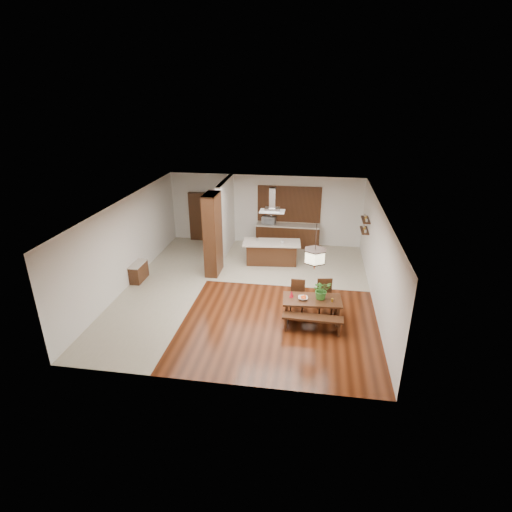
% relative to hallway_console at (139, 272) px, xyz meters
% --- Properties ---
extents(room_shell, '(9.00, 9.04, 2.92)m').
position_rel_hallway_console_xyz_m(room_shell, '(3.81, -0.20, 1.75)').
color(room_shell, '#38170A').
rests_on(room_shell, ground).
extents(tile_hallway, '(2.50, 9.00, 0.01)m').
position_rel_hallway_console_xyz_m(tile_hallway, '(1.06, -0.20, -0.31)').
color(tile_hallway, '#BCB39C').
rests_on(tile_hallway, ground).
extents(tile_kitchen, '(5.50, 4.00, 0.01)m').
position_rel_hallway_console_xyz_m(tile_kitchen, '(5.06, 2.30, -0.31)').
color(tile_kitchen, '#BCB39C').
rests_on(tile_kitchen, ground).
extents(soffit_band, '(8.00, 9.00, 0.02)m').
position_rel_hallway_console_xyz_m(soffit_band, '(3.81, -0.20, 2.57)').
color(soffit_band, '#39210E').
rests_on(soffit_band, room_shell).
extents(partition_pier, '(0.45, 1.00, 2.90)m').
position_rel_hallway_console_xyz_m(partition_pier, '(2.41, 1.00, 1.14)').
color(partition_pier, black).
rests_on(partition_pier, ground).
extents(partition_stub, '(0.18, 2.40, 2.90)m').
position_rel_hallway_console_xyz_m(partition_stub, '(2.41, 3.10, 1.14)').
color(partition_stub, silver).
rests_on(partition_stub, ground).
extents(hallway_console, '(0.37, 0.88, 0.63)m').
position_rel_hallway_console_xyz_m(hallway_console, '(0.00, 0.00, 0.00)').
color(hallway_console, black).
rests_on(hallway_console, ground).
extents(hallway_doorway, '(1.10, 0.20, 2.10)m').
position_rel_hallway_console_xyz_m(hallway_doorway, '(1.11, 4.20, 0.74)').
color(hallway_doorway, black).
rests_on(hallway_doorway, ground).
extents(rear_counter, '(2.60, 0.62, 0.95)m').
position_rel_hallway_console_xyz_m(rear_counter, '(4.81, 4.00, 0.16)').
color(rear_counter, black).
rests_on(rear_counter, ground).
extents(kitchen_window, '(2.60, 0.08, 1.50)m').
position_rel_hallway_console_xyz_m(kitchen_window, '(4.81, 4.26, 1.44)').
color(kitchen_window, '#995F2E').
rests_on(kitchen_window, room_shell).
extents(shelf_lower, '(0.26, 0.90, 0.04)m').
position_rel_hallway_console_xyz_m(shelf_lower, '(7.68, 2.40, 1.08)').
color(shelf_lower, black).
rests_on(shelf_lower, room_shell).
extents(shelf_upper, '(0.26, 0.90, 0.04)m').
position_rel_hallway_console_xyz_m(shelf_upper, '(7.68, 2.40, 1.49)').
color(shelf_upper, black).
rests_on(shelf_upper, room_shell).
extents(dining_table, '(1.68, 0.93, 0.68)m').
position_rel_hallway_console_xyz_m(dining_table, '(5.94, -1.70, 0.19)').
color(dining_table, black).
rests_on(dining_table, ground).
extents(dining_bench, '(1.65, 0.42, 0.46)m').
position_rel_hallway_console_xyz_m(dining_bench, '(5.98, -2.29, -0.08)').
color(dining_bench, black).
rests_on(dining_bench, ground).
extents(dining_chair_left, '(0.43, 0.43, 0.94)m').
position_rel_hallway_console_xyz_m(dining_chair_left, '(5.49, -1.23, 0.15)').
color(dining_chair_left, black).
rests_on(dining_chair_left, ground).
extents(dining_chair_right, '(0.50, 0.50, 0.99)m').
position_rel_hallway_console_xyz_m(dining_chair_right, '(6.31, -1.17, 0.18)').
color(dining_chair_right, black).
rests_on(dining_chair_right, ground).
extents(pendant_lantern, '(0.64, 0.64, 1.31)m').
position_rel_hallway_console_xyz_m(pendant_lantern, '(5.94, -1.70, 1.93)').
color(pendant_lantern, '#F3ECBA').
rests_on(pendant_lantern, room_shell).
extents(foliage_plant, '(0.62, 0.58, 0.56)m').
position_rel_hallway_console_xyz_m(foliage_plant, '(6.18, -1.64, 0.64)').
color(foliage_plant, '#347527').
rests_on(foliage_plant, dining_table).
extents(fruit_bowl, '(0.30, 0.30, 0.07)m').
position_rel_hallway_console_xyz_m(fruit_bowl, '(5.68, -1.75, 0.40)').
color(fruit_bowl, '#B9B0A1').
rests_on(fruit_bowl, dining_table).
extents(napkin_cone, '(0.14, 0.14, 0.19)m').
position_rel_hallway_console_xyz_m(napkin_cone, '(5.35, -1.67, 0.46)').
color(napkin_cone, red).
rests_on(napkin_cone, dining_table).
extents(gold_ornament, '(0.07, 0.07, 0.09)m').
position_rel_hallway_console_xyz_m(gold_ornament, '(6.48, -1.76, 0.41)').
color(gold_ornament, gold).
rests_on(gold_ornament, dining_table).
extents(kitchen_island, '(2.19, 1.11, 0.88)m').
position_rel_hallway_console_xyz_m(kitchen_island, '(4.35, 2.12, 0.13)').
color(kitchen_island, black).
rests_on(kitchen_island, ground).
extents(range_hood, '(0.90, 0.55, 0.87)m').
position_rel_hallway_console_xyz_m(range_hood, '(4.35, 2.12, 2.15)').
color(range_hood, silver).
rests_on(range_hood, room_shell).
extents(island_cup, '(0.17, 0.17, 0.10)m').
position_rel_hallway_console_xyz_m(island_cup, '(4.75, 1.98, 0.61)').
color(island_cup, silver).
rests_on(island_cup, kitchen_island).
extents(microwave, '(0.59, 0.43, 0.30)m').
position_rel_hallway_console_xyz_m(microwave, '(4.01, 4.00, 0.79)').
color(microwave, silver).
rests_on(microwave, rear_counter).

